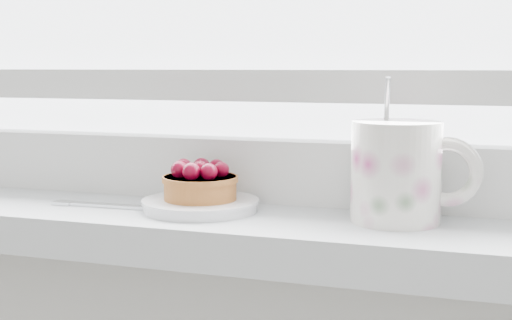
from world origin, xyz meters
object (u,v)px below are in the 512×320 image
at_px(saucer, 200,205).
at_px(fork, 140,207).
at_px(raspberry_tart, 200,183).
at_px(floral_mug, 400,170).

distance_m(saucer, fork, 0.07).
relative_size(saucer, raspberry_tart, 1.55).
distance_m(saucer, floral_mug, 0.21).
bearing_deg(raspberry_tart, floral_mug, 2.96).
xyz_separation_m(floral_mug, fork, (-0.27, -0.02, -0.05)).
height_order(raspberry_tart, floral_mug, floral_mug).
xyz_separation_m(saucer, fork, (-0.06, -0.01, -0.00)).
bearing_deg(floral_mug, saucer, -177.07).
height_order(saucer, fork, saucer).
xyz_separation_m(raspberry_tart, floral_mug, (0.21, 0.01, 0.02)).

